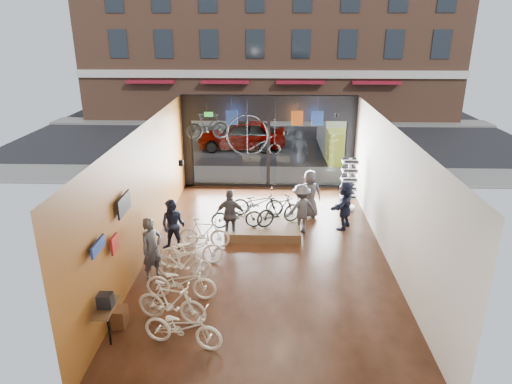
{
  "coord_description": "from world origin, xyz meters",
  "views": [
    {
      "loc": [
        0.09,
        -12.17,
        6.44
      ],
      "look_at": [
        -0.36,
        1.4,
        1.42
      ],
      "focal_mm": 32.0,
      "sensor_mm": 36.0,
      "label": 1
    }
  ],
  "objects_px": {
    "display_bike_left": "(237,215)",
    "hung_bike": "(207,126)",
    "floor_bike_3": "(184,262)",
    "floor_bike_5": "(204,233)",
    "customer_0": "(152,249)",
    "customer_3": "(301,209)",
    "customer_1": "(173,226)",
    "customer_5": "(345,205)",
    "box_truck": "(343,132)",
    "floor_bike_1": "(172,302)",
    "floor_bike_0": "(183,327)",
    "customer_2": "(231,215)",
    "sunglasses_rack": "(349,184)",
    "floor_bike_2": "(181,282)",
    "floor_bike_4": "(191,250)",
    "display_bike_mid": "(279,211)",
    "street_car": "(241,135)",
    "display_bike_right": "(257,203)",
    "customer_4": "(310,194)",
    "display_platform": "(263,227)",
    "penny_farthing": "(256,136)"
  },
  "relations": [
    {
      "from": "floor_bike_0",
      "to": "display_bike_right",
      "type": "distance_m",
      "value": 6.53
    },
    {
      "from": "floor_bike_0",
      "to": "customer_3",
      "type": "height_order",
      "value": "customer_3"
    },
    {
      "from": "customer_2",
      "to": "customer_4",
      "type": "xyz_separation_m",
      "value": [
        2.61,
        1.89,
        0.03
      ]
    },
    {
      "from": "floor_bike_1",
      "to": "hung_bike",
      "type": "distance_m",
      "value": 7.99
    },
    {
      "from": "display_bike_right",
      "to": "customer_5",
      "type": "distance_m",
      "value": 2.91
    },
    {
      "from": "display_bike_left",
      "to": "hung_bike",
      "type": "bearing_deg",
      "value": 14.37
    },
    {
      "from": "customer_1",
      "to": "floor_bike_3",
      "type": "bearing_deg",
      "value": -57.46
    },
    {
      "from": "display_bike_right",
      "to": "customer_2",
      "type": "relative_size",
      "value": 1.06
    },
    {
      "from": "street_car",
      "to": "display_bike_left",
      "type": "xyz_separation_m",
      "value": [
        0.54,
        -10.87,
        -0.07
      ]
    },
    {
      "from": "display_platform",
      "to": "display_bike_left",
      "type": "bearing_deg",
      "value": -157.04
    },
    {
      "from": "floor_bike_2",
      "to": "floor_bike_1",
      "type": "bearing_deg",
      "value": -179.33
    },
    {
      "from": "customer_0",
      "to": "sunglasses_rack",
      "type": "bearing_deg",
      "value": -11.99
    },
    {
      "from": "floor_bike_2",
      "to": "floor_bike_4",
      "type": "xyz_separation_m",
      "value": [
        -0.02,
        1.65,
        0.01
      ]
    },
    {
      "from": "street_car",
      "to": "penny_farthing",
      "type": "relative_size",
      "value": 2.43
    },
    {
      "from": "floor_bike_5",
      "to": "customer_0",
      "type": "bearing_deg",
      "value": 154.59
    },
    {
      "from": "floor_bike_3",
      "to": "customer_3",
      "type": "distance_m",
      "value": 4.45
    },
    {
      "from": "street_car",
      "to": "floor_bike_5",
      "type": "distance_m",
      "value": 11.68
    },
    {
      "from": "floor_bike_0",
      "to": "customer_2",
      "type": "bearing_deg",
      "value": 5.97
    },
    {
      "from": "box_truck",
      "to": "customer_1",
      "type": "bearing_deg",
      "value": -121.09
    },
    {
      "from": "sunglasses_rack",
      "to": "street_car",
      "type": "bearing_deg",
      "value": 112.99
    },
    {
      "from": "customer_1",
      "to": "customer_3",
      "type": "relative_size",
      "value": 0.97
    },
    {
      "from": "sunglasses_rack",
      "to": "hung_bike",
      "type": "relative_size",
      "value": 1.22
    },
    {
      "from": "street_car",
      "to": "hung_bike",
      "type": "bearing_deg",
      "value": -5.43
    },
    {
      "from": "display_bike_left",
      "to": "sunglasses_rack",
      "type": "distance_m",
      "value": 4.63
    },
    {
      "from": "box_truck",
      "to": "display_bike_mid",
      "type": "xyz_separation_m",
      "value": [
        -3.41,
        -9.6,
        -0.41
      ]
    },
    {
      "from": "customer_3",
      "to": "penny_farthing",
      "type": "relative_size",
      "value": 0.85
    },
    {
      "from": "customer_0",
      "to": "customer_3",
      "type": "relative_size",
      "value": 1.06
    },
    {
      "from": "floor_bike_1",
      "to": "display_platform",
      "type": "bearing_deg",
      "value": -8.34
    },
    {
      "from": "display_platform",
      "to": "floor_bike_5",
      "type": "bearing_deg",
      "value": -147.06
    },
    {
      "from": "customer_1",
      "to": "customer_5",
      "type": "height_order",
      "value": "customer_5"
    },
    {
      "from": "sunglasses_rack",
      "to": "floor_bike_0",
      "type": "bearing_deg",
      "value": -125.65
    },
    {
      "from": "customer_1",
      "to": "street_car",
      "type": "bearing_deg",
      "value": 96.09
    },
    {
      "from": "display_bike_right",
      "to": "customer_1",
      "type": "height_order",
      "value": "customer_1"
    },
    {
      "from": "penny_farthing",
      "to": "floor_bike_5",
      "type": "bearing_deg",
      "value": -109.27
    },
    {
      "from": "street_car",
      "to": "sunglasses_rack",
      "type": "distance_m",
      "value": 9.51
    },
    {
      "from": "floor_bike_4",
      "to": "sunglasses_rack",
      "type": "relative_size",
      "value": 0.95
    },
    {
      "from": "customer_0",
      "to": "hung_bike",
      "type": "height_order",
      "value": "hung_bike"
    },
    {
      "from": "floor_bike_3",
      "to": "floor_bike_5",
      "type": "xyz_separation_m",
      "value": [
        0.28,
        1.83,
        0.0
      ]
    },
    {
      "from": "customer_2",
      "to": "customer_4",
      "type": "height_order",
      "value": "customer_4"
    },
    {
      "from": "box_truck",
      "to": "floor_bike_1",
      "type": "xyz_separation_m",
      "value": [
        -5.9,
        -14.42,
        -0.69
      ]
    },
    {
      "from": "customer_3",
      "to": "customer_5",
      "type": "distance_m",
      "value": 1.52
    },
    {
      "from": "display_bike_left",
      "to": "display_bike_right",
      "type": "height_order",
      "value": "display_bike_right"
    },
    {
      "from": "display_bike_right",
      "to": "customer_2",
      "type": "height_order",
      "value": "customer_2"
    },
    {
      "from": "display_bike_right",
      "to": "customer_1",
      "type": "bearing_deg",
      "value": 131.23
    },
    {
      "from": "display_platform",
      "to": "customer_3",
      "type": "bearing_deg",
      "value": -0.26
    },
    {
      "from": "display_bike_left",
      "to": "sunglasses_rack",
      "type": "relative_size",
      "value": 0.85
    },
    {
      "from": "display_bike_left",
      "to": "display_bike_mid",
      "type": "xyz_separation_m",
      "value": [
        1.34,
        0.27,
        0.06
      ]
    },
    {
      "from": "box_truck",
      "to": "floor_bike_1",
      "type": "distance_m",
      "value": 15.6
    },
    {
      "from": "floor_bike_2",
      "to": "display_bike_mid",
      "type": "bearing_deg",
      "value": -29.8
    },
    {
      "from": "street_car",
      "to": "display_bike_right",
      "type": "relative_size",
      "value": 2.7
    }
  ]
}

